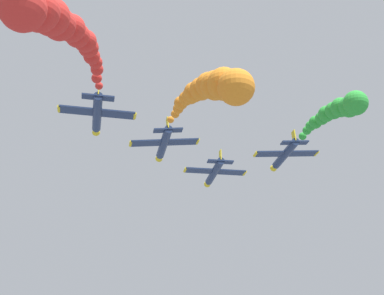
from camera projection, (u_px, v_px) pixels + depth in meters
The scene contains 7 objects.
airplane_lead at pixel (214, 172), 87.54m from camera, with size 9.56×10.35×2.32m.
airplane_left_inner at pixel (164, 143), 78.49m from camera, with size 9.54×10.35×2.58m.
smoke_trail_left_inner at pixel (213, 89), 54.42m from camera, with size 4.57×24.84×9.84m.
airplane_right_inner at pixel (285, 154), 82.95m from camera, with size 9.56×10.35×2.46m.
smoke_trail_right_inner at pixel (338, 111), 66.10m from camera, with size 2.79×16.92×4.84m.
airplane_left_outer at pixel (97, 113), 70.83m from camera, with size 9.56×10.35×2.33m.
smoke_trail_left_outer at pixel (56, 25), 45.58m from camera, with size 7.45×25.65×9.76m.
Camera 1 is at (-12.74, -71.97, 68.53)m, focal length 53.85 mm.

